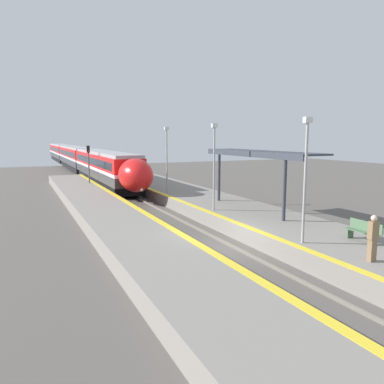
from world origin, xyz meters
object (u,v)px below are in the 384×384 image
Objects in this scene: platform_bench at (364,231)px; railway_signal at (89,164)px; lamppost_near at (305,172)px; lamppost_far at (167,155)px; person_waiting at (373,237)px; train at (76,157)px; lamppost_mid at (214,161)px.

railway_signal is (-7.21, 26.91, 1.45)m from platform_bench.
platform_bench is 3.78m from lamppost_near.
person_waiting is at bearing -88.16° from lamppost_far.
railway_signal is (-2.24, -25.11, 0.56)m from train.
lamppost_near is (-2.59, 0.92, 2.59)m from platform_bench.
railway_signal is 0.85× the size of lamppost_mid.
platform_bench is at bearing -74.03° from lamppost_mid.
railway_signal is 26.42m from lamppost_near.
platform_bench is 9.77m from lamppost_mid.
lamppost_mid is (-2.59, 9.06, 2.59)m from platform_bench.
lamppost_mid is at bearing -86.84° from train.
train is at bearing 95.45° from platform_bench.
person_waiting is 0.32× the size of lamppost_mid.
lamppost_far is at bearing 90.00° from lamppost_near.
lamppost_far reaches higher than train.
train is at bearing 93.90° from lamppost_far.
lamppost_mid is (4.62, -17.85, 1.14)m from railway_signal.
train is 41.37× the size of person_waiting.
train is at bearing 92.66° from lamppost_near.
railway_signal is at bearing 100.24° from person_waiting.
person_waiting is (2.99, -54.09, -0.46)m from train.
lamppost_near is at bearing -90.00° from lamppost_mid.
train is at bearing 93.17° from person_waiting.
platform_bench is 0.32× the size of lamppost_near.
lamppost_mid is (-0.62, 11.13, 2.16)m from person_waiting.
train is 34.95m from lamppost_far.
lamppost_mid reaches higher than train.
train is 43.06m from lamppost_mid.
lamppost_mid is (0.00, 8.14, 0.00)m from lamppost_near.
person_waiting is at bearing -86.83° from train.
railway_signal reaches higher than person_waiting.
train is 51.19m from lamppost_near.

